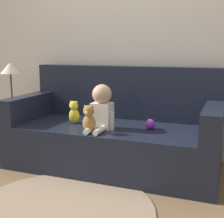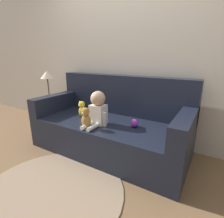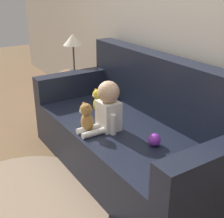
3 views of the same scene
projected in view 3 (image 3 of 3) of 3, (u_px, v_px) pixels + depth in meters
ground_plane at (127, 169)px, 2.76m from camera, size 12.00×12.00×0.00m
wall_back at (185, 13)px, 2.53m from camera, size 8.00×0.05×2.60m
couch at (135, 134)px, 2.67m from camera, size 1.99×0.91×0.96m
person_baby at (107, 107)px, 2.47m from camera, size 0.25×0.35×0.41m
teddy_bear_brown at (87, 118)px, 2.46m from camera, size 0.12×0.11×0.24m
plush_toy_side at (98, 101)px, 2.82m from camera, size 0.11×0.10×0.22m
toy_ball at (154, 140)px, 2.28m from camera, size 0.09×0.09×0.09m
floor_rug at (21, 204)px, 2.32m from camera, size 1.35×1.35×0.01m
side_table at (74, 56)px, 3.55m from camera, size 0.35×0.35×0.99m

